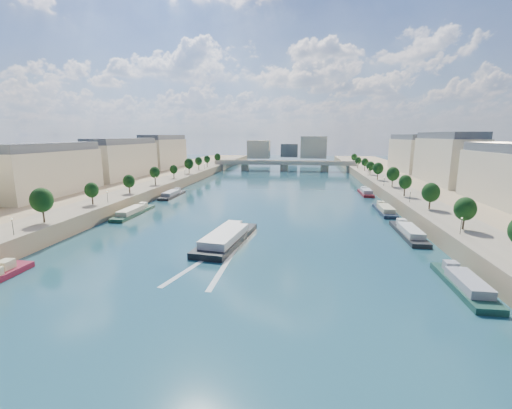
% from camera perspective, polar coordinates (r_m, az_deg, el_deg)
% --- Properties ---
extents(ground, '(700.00, 700.00, 0.00)m').
position_cam_1_polar(ground, '(142.97, 1.66, 0.07)').
color(ground, '#0D2D3C').
rests_on(ground, ground).
extents(quay_left, '(44.00, 520.00, 5.00)m').
position_cam_1_polar(quay_left, '(166.23, -23.85, 1.58)').
color(quay_left, '#9E8460').
rests_on(quay_left, ground).
extents(quay_right, '(44.00, 520.00, 5.00)m').
position_cam_1_polar(quay_right, '(152.78, 29.61, 0.25)').
color(quay_right, '#9E8460').
rests_on(quay_right, ground).
extents(pave_left, '(14.00, 520.00, 0.10)m').
position_cam_1_polar(pave_left, '(158.51, -19.29, 2.41)').
color(pave_left, gray).
rests_on(pave_left, quay_left).
extents(pave_right, '(14.00, 520.00, 0.10)m').
position_cam_1_polar(pave_right, '(147.41, 24.29, 1.39)').
color(pave_right, gray).
rests_on(pave_right, quay_right).
extents(trees_left, '(4.80, 268.80, 8.26)m').
position_cam_1_polar(trees_left, '(158.68, -18.45, 4.45)').
color(trees_left, '#382B1E').
rests_on(trees_left, ground).
extents(trees_right, '(4.80, 268.80, 8.26)m').
position_cam_1_polar(trees_right, '(155.65, 22.73, 4.02)').
color(trees_right, '#382B1E').
rests_on(trees_right, ground).
extents(lamps_left, '(0.36, 200.36, 4.28)m').
position_cam_1_polar(lamps_left, '(147.28, -19.55, 2.82)').
color(lamps_left, black).
rests_on(lamps_left, ground).
extents(lamps_right, '(0.36, 200.36, 4.28)m').
position_cam_1_polar(lamps_right, '(150.56, 22.21, 2.80)').
color(lamps_right, black).
rests_on(lamps_right, ground).
extents(buildings_left, '(16.00, 226.00, 23.20)m').
position_cam_1_polar(buildings_left, '(181.72, -25.76, 6.63)').
color(buildings_left, beige).
rests_on(buildings_left, ground).
extents(buildings_right, '(16.00, 226.00, 23.20)m').
position_cam_1_polar(buildings_right, '(167.20, 32.74, 5.61)').
color(buildings_right, beige).
rests_on(buildings_right, ground).
extents(skyline, '(79.00, 42.00, 22.00)m').
position_cam_1_polar(skyline, '(359.30, 6.01, 9.27)').
color(skyline, beige).
rests_on(skyline, ground).
extents(bridge, '(112.00, 12.00, 8.15)m').
position_cam_1_polar(bridge, '(277.19, 4.72, 6.66)').
color(bridge, '#C1B79E').
rests_on(bridge, ground).
extents(tour_barge, '(12.42, 30.93, 4.08)m').
position_cam_1_polar(tour_barge, '(92.52, -4.93, -5.62)').
color(tour_barge, black).
rests_on(tour_barge, ground).
extents(wake, '(10.93, 26.01, 0.04)m').
position_cam_1_polar(wake, '(77.76, -7.62, -9.98)').
color(wake, silver).
rests_on(wake, ground).
extents(moored_barges_left, '(5.00, 154.94, 3.60)m').
position_cam_1_polar(moored_barges_left, '(107.57, -26.81, -4.58)').
color(moored_barges_left, '#181834').
rests_on(moored_barges_left, ground).
extents(moored_barges_right, '(5.00, 168.97, 3.60)m').
position_cam_1_polar(moored_barges_right, '(102.31, 24.98, -5.20)').
color(moored_barges_right, black).
rests_on(moored_barges_right, ground).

